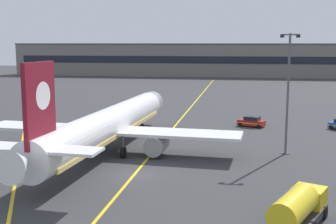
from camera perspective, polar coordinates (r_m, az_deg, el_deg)
name	(u,v)px	position (r m, az deg, el deg)	size (l,w,h in m)	color
ground_plane	(138,175)	(45.43, -3.83, -8.05)	(400.00, 400.00, 0.00)	#353538
taxiway_centreline	(178,123)	(74.21, 1.26, -1.37)	(0.30, 180.00, 0.01)	yellow
taxiway_lead_in_stripe	(18,164)	(52.01, -18.65, -6.31)	(0.30, 60.00, 0.01)	yellow
airliner_foreground	(107,126)	(53.85, -7.80, -1.73)	(32.27, 41.53, 11.65)	white
apron_lamp_post	(288,92)	(54.16, 15.13, 2.47)	(2.24, 0.90, 14.29)	#515156
service_car_fourth	(251,122)	(71.88, 10.67, -1.24)	(4.57, 3.24, 1.79)	red
service_truck_baggage_yellow	(297,209)	(33.63, 16.28, -11.91)	(5.32, 7.91, 3.00)	#2D2D33
safety_cone_by_nose_gear	(139,125)	(70.86, -3.75, -1.67)	(0.44, 0.44, 0.55)	orange
terminal_building	(223,60)	(177.46, 7.09, 6.65)	(168.80, 12.40, 12.95)	slate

